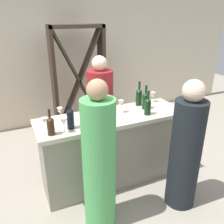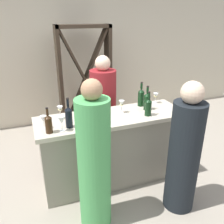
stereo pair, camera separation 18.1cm
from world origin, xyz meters
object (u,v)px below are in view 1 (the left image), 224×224
Objects in this scene: wine_bottle_leftmost_amber_brown at (51,125)px; wine_glass_near_right at (121,104)px; wine_glass_far_left at (60,111)px; wine_bottle_far_right_dark_green at (146,100)px; wine_bottle_second_right_dark_green at (148,106)px; wine_glass_near_left at (64,122)px; wine_bottle_rightmost_dark_green at (139,96)px; person_server_behind at (100,112)px; person_left_guest at (99,164)px; wine_bottle_center_near_black at (99,106)px; wine_glass_near_center at (44,121)px; wine_bottle_second_left_near_black at (70,118)px; person_center_guest at (185,151)px; wine_rack at (79,81)px; wine_glass_far_center at (153,95)px.

wine_glass_near_right is at bearing 14.28° from wine_bottle_leftmost_amber_brown.
wine_bottle_far_right_dark_green is at bearing -5.49° from wine_glass_far_left.
wine_glass_near_left is at bearing -177.30° from wine_bottle_second_right_dark_green.
person_server_behind is at bearing 128.89° from wine_bottle_rightmost_dark_green.
wine_glass_near_right is at bearing -38.71° from person_left_guest.
person_left_guest is 1.02× the size of person_server_behind.
wine_bottle_second_right_dark_green reaches higher than wine_bottle_leftmost_amber_brown.
wine_bottle_center_near_black is (0.63, 0.28, 0.01)m from wine_bottle_leftmost_amber_brown.
wine_bottle_center_near_black is at bearing 23.96° from wine_bottle_leftmost_amber_brown.
wine_glass_near_center is at bearing -135.84° from wine_glass_far_left.
wine_glass_near_left is at bearing -144.25° from wine_bottle_second_left_near_black.
person_center_guest is at bearing -75.31° from wine_bottle_second_right_dark_green.
person_center_guest is at bearing -21.66° from wine_bottle_leftmost_amber_brown.
wine_glass_near_right is (0.69, 0.18, -0.01)m from wine_bottle_second_left_near_black.
wine_bottle_far_right_dark_green is (0.62, -0.07, 0.00)m from wine_bottle_center_near_black.
wine_glass_near_left reaches higher than wine_glass_far_left.
wine_bottle_rightmost_dark_green is at bearing -75.25° from wine_rack.
wine_rack is at bearing 68.47° from wine_glass_near_left.
person_left_guest reaches higher than wine_bottle_second_left_near_black.
wine_bottle_second_left_near_black is at bearing 14.08° from wine_bottle_leftmost_amber_brown.
wine_glass_far_left is (0.17, 0.32, 0.00)m from wine_bottle_leftmost_amber_brown.
wine_bottle_center_near_black is 0.85m from wine_glass_far_center.
wine_glass_far_left is at bearing 175.32° from wine_bottle_center_near_black.
wine_glass_far_left is (0.04, 0.33, -0.01)m from wine_glass_near_left.
wine_bottle_far_right_dark_green reaches higher than wine_bottle_center_near_black.
wine_rack reaches higher than person_center_guest.
wine_bottle_leftmost_amber_brown is 0.23m from wine_bottle_second_left_near_black.
wine_bottle_far_right_dark_green is at bearing 9.77° from wine_bottle_leftmost_amber_brown.
wine_bottle_far_right_dark_green is (0.40, -1.61, 0.10)m from wine_rack.
wine_bottle_rightmost_dark_green is 0.97m from person_center_guest.
wine_bottle_leftmost_amber_brown is 0.69m from wine_bottle_center_near_black.
person_center_guest is at bearing -84.72° from wine_bottle_rightmost_dark_green.
wine_bottle_second_right_dark_green is 0.19m from wine_bottle_far_right_dark_green.
person_server_behind is at bearing 122.18° from wine_bottle_far_right_dark_green.
person_left_guest is 0.98m from person_center_guest.
wine_glass_near_right is (0.05, -1.60, 0.09)m from wine_rack.
wine_bottle_far_right_dark_green is (0.08, 0.17, 0.00)m from wine_bottle_second_right_dark_green.
wine_rack is at bearing 169.53° from person_server_behind.
wine_glass_near_center is (-0.04, 0.11, 0.00)m from wine_bottle_leftmost_amber_brown.
wine_glass_near_center is (-1.29, -0.25, -0.01)m from wine_bottle_rightmost_dark_green.
wine_bottle_second_left_near_black is 1.99× the size of wine_glass_near_left.
wine_bottle_rightmost_dark_green reaches higher than wine_glass_near_right.
wine_glass_near_left is (-1.12, -0.22, 0.00)m from wine_bottle_far_right_dark_green.
wine_rack is at bearing 64.88° from wine_bottle_leftmost_amber_brown.
wine_bottle_center_near_black is at bearing -20.05° from person_left_guest.
wine_bottle_rightmost_dark_green reaches higher than wine_bottle_leftmost_amber_brown.
wine_bottle_second_left_near_black is 2.26× the size of wine_glass_near_center.
wine_bottle_leftmost_amber_brown is at bearing -170.23° from wine_bottle_far_right_dark_green.
person_server_behind is (0.65, 0.77, -0.35)m from wine_bottle_second_left_near_black.
person_center_guest is 0.96× the size of person_server_behind.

